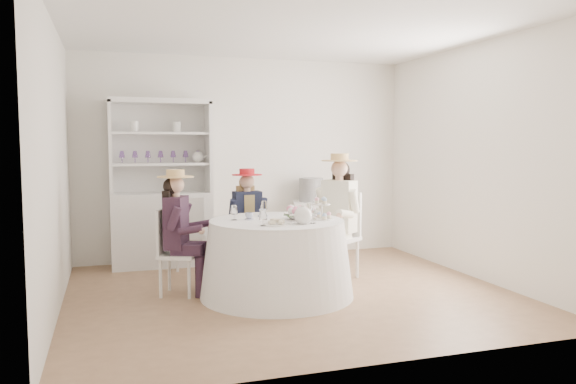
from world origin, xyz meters
name	(u,v)px	position (x,y,z in m)	size (l,w,h in m)	color
ground	(291,293)	(0.00, 0.00, 0.00)	(4.50, 4.50, 0.00)	#846042
ceiling	(291,29)	(0.00, 0.00, 2.70)	(4.50, 4.50, 0.00)	white
wall_back	(246,159)	(0.00, 2.00, 1.35)	(4.50, 4.50, 0.00)	white
wall_front	(381,174)	(0.00, -2.00, 1.35)	(4.50, 4.50, 0.00)	white
wall_left	(54,166)	(-2.25, 0.00, 1.35)	(4.50, 4.50, 0.00)	white
wall_right	(477,161)	(2.25, 0.00, 1.35)	(4.50, 4.50, 0.00)	white
tea_table	(277,258)	(-0.17, -0.06, 0.39)	(1.56, 1.56, 0.78)	white
hutch	(162,207)	(-1.15, 1.77, 0.75)	(1.33, 0.68, 2.11)	silver
side_table	(311,229)	(0.86, 1.75, 0.38)	(0.49, 0.49, 0.76)	silver
hatbox	(311,190)	(0.86, 1.75, 0.92)	(0.32, 0.32, 0.32)	black
guest_left	(178,225)	(-1.12, 0.29, 0.73)	(0.54, 0.49, 1.29)	silver
guest_mid	(248,215)	(-0.23, 0.95, 0.71)	(0.46, 0.48, 1.26)	silver
guest_right	(338,208)	(0.71, 0.44, 0.81)	(0.62, 0.59, 1.44)	silver
spare_chair	(189,231)	(-0.86, 1.41, 0.49)	(0.40, 0.40, 0.90)	silver
teacup_a	(249,217)	(-0.43, 0.04, 0.81)	(0.08, 0.08, 0.06)	white
teacup_b	(263,213)	(-0.24, 0.24, 0.82)	(0.08, 0.08, 0.07)	white
teacup_c	(297,214)	(0.09, 0.07, 0.82)	(0.09, 0.09, 0.07)	white
flower_bowl	(296,216)	(0.03, -0.06, 0.81)	(0.23, 0.23, 0.06)	white
flower_arrangement	(297,211)	(0.01, -0.16, 0.88)	(0.19, 0.19, 0.07)	pink
table_teapot	(303,215)	(0.00, -0.40, 0.86)	(0.25, 0.18, 0.19)	white
sandwich_plate	(277,223)	(-0.27, -0.40, 0.80)	(0.27, 0.27, 0.06)	white
cupcake_stand	(322,212)	(0.27, -0.17, 0.86)	(0.24, 0.24, 0.22)	white
stemware_set	(277,213)	(-0.17, -0.06, 0.86)	(0.90, 0.87, 0.15)	white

